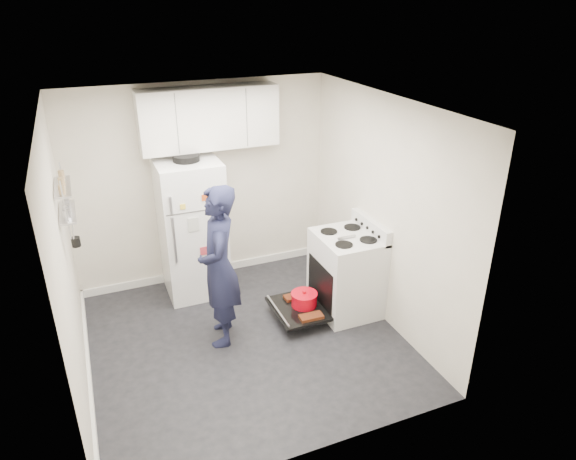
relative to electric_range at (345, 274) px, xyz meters
name	(u,v)px	position (x,y,z in m)	size (l,w,h in m)	color
room	(238,239)	(-1.29, -0.12, 0.74)	(3.21, 3.21, 2.51)	black
electric_range	(345,274)	(0.00, 0.00, 0.00)	(0.66, 0.76, 1.10)	silver
open_oven_door	(301,304)	(-0.55, 0.01, -0.28)	(0.55, 0.70, 0.23)	black
refrigerator	(192,228)	(-1.50, 1.10, 0.38)	(0.72, 0.74, 1.75)	white
upper_cabinets	(209,118)	(-1.16, 1.28, 1.63)	(1.60, 0.33, 0.70)	silver
wall_shelf_rack	(65,200)	(-2.78, 0.34, 1.21)	(0.14, 0.60, 0.61)	#B2B2B7
person	(219,267)	(-1.47, 0.01, 0.40)	(0.63, 0.42, 1.74)	#181B36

